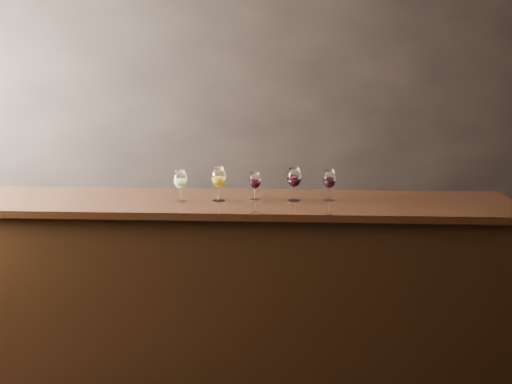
{
  "coord_description": "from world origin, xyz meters",
  "views": [
    {
      "loc": [
        0.12,
        -3.06,
        1.99
      ],
      "look_at": [
        0.2,
        1.12,
        1.19
      ],
      "focal_mm": 50.0,
      "sensor_mm": 36.0,
      "label": 1
    }
  ],
  "objects_px": {
    "bar_counter": "(243,295)",
    "glass_red_a": "(255,181)",
    "glass_white": "(180,180)",
    "back_bar_shelf": "(314,263)",
    "glass_red_c": "(329,180)",
    "glass_amber": "(219,178)",
    "glass_red_b": "(294,178)"
  },
  "relations": [
    {
      "from": "bar_counter",
      "to": "glass_red_a",
      "type": "xyz_separation_m",
      "value": [
        0.08,
        0.02,
        0.71
      ]
    },
    {
      "from": "bar_counter",
      "to": "glass_white",
      "type": "bearing_deg",
      "value": -171.72
    },
    {
      "from": "back_bar_shelf",
      "to": "glass_white",
      "type": "bearing_deg",
      "value": -134.04
    },
    {
      "from": "back_bar_shelf",
      "to": "glass_red_c",
      "type": "bearing_deg",
      "value": -90.8
    },
    {
      "from": "glass_amber",
      "to": "glass_white",
      "type": "bearing_deg",
      "value": -175.61
    },
    {
      "from": "glass_red_c",
      "to": "bar_counter",
      "type": "bearing_deg",
      "value": 178.86
    },
    {
      "from": "glass_red_b",
      "to": "glass_red_c",
      "type": "relative_size",
      "value": 1.09
    },
    {
      "from": "glass_amber",
      "to": "glass_red_a",
      "type": "relative_size",
      "value": 1.2
    },
    {
      "from": "back_bar_shelf",
      "to": "glass_amber",
      "type": "xyz_separation_m",
      "value": [
        -0.67,
        -0.91,
        0.8
      ]
    },
    {
      "from": "glass_red_c",
      "to": "glass_red_b",
      "type": "bearing_deg",
      "value": -179.73
    },
    {
      "from": "glass_white",
      "to": "glass_amber",
      "type": "distance_m",
      "value": 0.23
    },
    {
      "from": "bar_counter",
      "to": "glass_red_c",
      "type": "height_order",
      "value": "glass_red_c"
    },
    {
      "from": "back_bar_shelf",
      "to": "glass_red_a",
      "type": "bearing_deg",
      "value": -117.16
    },
    {
      "from": "glass_red_c",
      "to": "glass_red_a",
      "type": "bearing_deg",
      "value": 176.67
    },
    {
      "from": "bar_counter",
      "to": "glass_amber",
      "type": "distance_m",
      "value": 0.74
    },
    {
      "from": "glass_amber",
      "to": "bar_counter",
      "type": "bearing_deg",
      "value": 2.77
    },
    {
      "from": "bar_counter",
      "to": "back_bar_shelf",
      "type": "bearing_deg",
      "value": 64.09
    },
    {
      "from": "back_bar_shelf",
      "to": "glass_white",
      "type": "relative_size",
      "value": 14.07
    },
    {
      "from": "back_bar_shelf",
      "to": "glass_white",
      "type": "distance_m",
      "value": 1.52
    },
    {
      "from": "glass_white",
      "to": "glass_amber",
      "type": "height_order",
      "value": "glass_amber"
    },
    {
      "from": "glass_red_b",
      "to": "glass_red_c",
      "type": "distance_m",
      "value": 0.21
    },
    {
      "from": "bar_counter",
      "to": "glass_amber",
      "type": "bearing_deg",
      "value": -172.72
    },
    {
      "from": "bar_counter",
      "to": "glass_red_b",
      "type": "height_order",
      "value": "glass_red_b"
    },
    {
      "from": "bar_counter",
      "to": "glass_red_a",
      "type": "bearing_deg",
      "value": 16.18
    },
    {
      "from": "glass_white",
      "to": "glass_red_b",
      "type": "xyz_separation_m",
      "value": [
        0.68,
        0.01,
        0.01
      ]
    },
    {
      "from": "bar_counter",
      "to": "glass_red_c",
      "type": "distance_m",
      "value": 0.89
    },
    {
      "from": "glass_amber",
      "to": "glass_red_b",
      "type": "height_order",
      "value": "same"
    },
    {
      "from": "bar_counter",
      "to": "glass_red_a",
      "type": "height_order",
      "value": "glass_red_a"
    },
    {
      "from": "bar_counter",
      "to": "glass_white",
      "type": "height_order",
      "value": "glass_white"
    },
    {
      "from": "glass_red_c",
      "to": "glass_white",
      "type": "bearing_deg",
      "value": -179.1
    },
    {
      "from": "glass_white",
      "to": "glass_red_b",
      "type": "height_order",
      "value": "glass_red_b"
    },
    {
      "from": "back_bar_shelf",
      "to": "glass_red_b",
      "type": "height_order",
      "value": "glass_red_b"
    }
  ]
}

